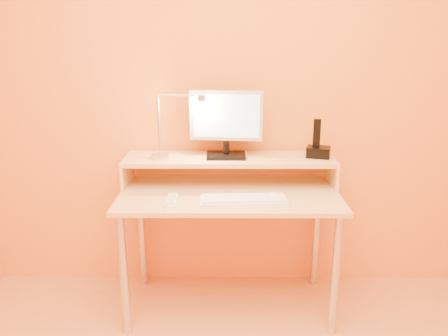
{
  "coord_description": "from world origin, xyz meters",
  "views": [
    {
      "loc": [
        -0.02,
        -1.07,
        1.54
      ],
      "look_at": [
        -0.03,
        1.13,
        0.87
      ],
      "focal_mm": 34.88,
      "sensor_mm": 36.0,
      "label": 1
    }
  ],
  "objects_px": {
    "monitor_panel": "(226,115)",
    "lamp_base": "(160,156)",
    "phone_dock": "(318,152)",
    "mouse": "(274,197)",
    "keyboard": "(244,201)",
    "remote_control": "(172,201)"
  },
  "relations": [
    {
      "from": "monitor_panel",
      "to": "lamp_base",
      "type": "relative_size",
      "value": 4.08
    },
    {
      "from": "lamp_base",
      "to": "phone_dock",
      "type": "bearing_deg",
      "value": 1.91
    },
    {
      "from": "monitor_panel",
      "to": "mouse",
      "type": "bearing_deg",
      "value": -42.51
    },
    {
      "from": "monitor_panel",
      "to": "keyboard",
      "type": "distance_m",
      "value": 0.51
    },
    {
      "from": "keyboard",
      "to": "mouse",
      "type": "relative_size",
      "value": 3.79
    },
    {
      "from": "phone_dock",
      "to": "keyboard",
      "type": "xyz_separation_m",
      "value": [
        -0.44,
        -0.31,
        -0.18
      ]
    },
    {
      "from": "phone_dock",
      "to": "remote_control",
      "type": "distance_m",
      "value": 0.88
    },
    {
      "from": "remote_control",
      "to": "mouse",
      "type": "bearing_deg",
      "value": 2.58
    },
    {
      "from": "lamp_base",
      "to": "remote_control",
      "type": "bearing_deg",
      "value": -71.27
    },
    {
      "from": "monitor_panel",
      "to": "remote_control",
      "type": "bearing_deg",
      "value": -125.68
    },
    {
      "from": "mouse",
      "to": "keyboard",
      "type": "bearing_deg",
      "value": -162.05
    },
    {
      "from": "monitor_panel",
      "to": "remote_control",
      "type": "height_order",
      "value": "monitor_panel"
    },
    {
      "from": "monitor_panel",
      "to": "mouse",
      "type": "relative_size",
      "value": 3.49
    },
    {
      "from": "keyboard",
      "to": "phone_dock",
      "type": "bearing_deg",
      "value": 32.68
    },
    {
      "from": "monitor_panel",
      "to": "lamp_base",
      "type": "xyz_separation_m",
      "value": [
        -0.37,
        -0.04,
        -0.23
      ]
    },
    {
      "from": "lamp_base",
      "to": "keyboard",
      "type": "xyz_separation_m",
      "value": [
        0.46,
        -0.28,
        -0.16
      ]
    },
    {
      "from": "remote_control",
      "to": "monitor_panel",
      "type": "bearing_deg",
      "value": 47.43
    },
    {
      "from": "lamp_base",
      "to": "keyboard",
      "type": "distance_m",
      "value": 0.57
    },
    {
      "from": "monitor_panel",
      "to": "mouse",
      "type": "xyz_separation_m",
      "value": [
        0.25,
        -0.28,
        -0.38
      ]
    },
    {
      "from": "monitor_panel",
      "to": "remote_control",
      "type": "relative_size",
      "value": 2.16
    },
    {
      "from": "phone_dock",
      "to": "keyboard",
      "type": "height_order",
      "value": "phone_dock"
    },
    {
      "from": "lamp_base",
      "to": "keyboard",
      "type": "relative_size",
      "value": 0.23
    }
  ]
}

